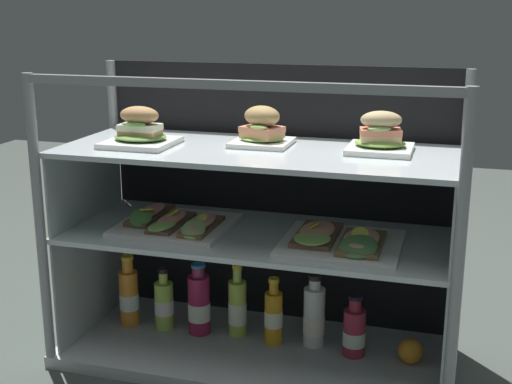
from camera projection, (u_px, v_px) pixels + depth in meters
name	position (u px, v px, depth m)	size (l,w,h in m)	color
ground_plane	(256.00, 360.00, 2.20)	(6.00, 6.00, 0.02)	#404843
case_base_deck	(256.00, 352.00, 2.19)	(1.21, 0.51, 0.04)	#B9BBC0
case_frame	(270.00, 197.00, 2.21)	(1.21, 0.51, 0.90)	gray
riser_lower_tier	(256.00, 293.00, 2.14)	(1.15, 0.45, 0.36)	silver
shelf_lower_glass	(256.00, 236.00, 2.09)	(1.16, 0.46, 0.02)	silver
riser_upper_tier	(256.00, 194.00, 2.06)	(1.15, 0.45, 0.24)	silver
shelf_upper_glass	(256.00, 152.00, 2.02)	(1.16, 0.46, 0.02)	silver
plated_roll_sandwich_left_of_center	(140.00, 132.00, 2.06)	(0.20, 0.20, 0.12)	white
plated_roll_sandwich_near_right_corner	(262.00, 129.00, 2.06)	(0.17, 0.17, 0.12)	white
plated_roll_sandwich_far_right	(380.00, 138.00, 1.97)	(0.18, 0.18, 0.12)	white
open_sandwich_tray_center	(174.00, 222.00, 2.13)	(0.34, 0.32, 0.06)	white
open_sandwich_tray_far_left	(340.00, 240.00, 1.97)	(0.34, 0.32, 0.06)	white
juice_bottle_front_left_end	(129.00, 296.00, 2.31)	(0.06, 0.06, 0.24)	orange
juice_bottle_front_second	(164.00, 304.00, 2.29)	(0.06, 0.06, 0.21)	#AED050
juice_bottle_front_right_end	(199.00, 304.00, 2.25)	(0.07, 0.07, 0.24)	#A21E48
juice_bottle_front_middle	(238.00, 307.00, 2.24)	(0.06, 0.06, 0.24)	#B8D14E
juice_bottle_back_right	(274.00, 316.00, 2.18)	(0.06, 0.06, 0.22)	orange
juice_bottle_near_post	(314.00, 317.00, 2.17)	(0.07, 0.07, 0.24)	white
juice_bottle_back_left	(354.00, 332.00, 2.11)	(0.07, 0.07, 0.20)	#A22940
orange_fruit_beside_bottles	(411.00, 351.00, 2.07)	(0.08, 0.08, 0.08)	orange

